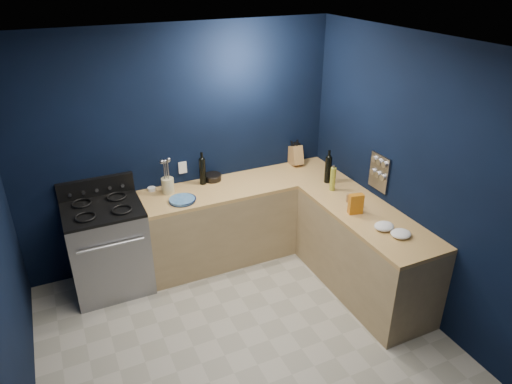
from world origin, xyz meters
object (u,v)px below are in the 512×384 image
utensil_crock (168,186)px  crouton_bag (356,204)px  knife_block (295,155)px  plate_stack (182,200)px  gas_range (109,249)px

utensil_crock → crouton_bag: bearing=-38.0°
knife_block → crouton_bag: bearing=-89.0°
plate_stack → knife_block: size_ratio=1.16×
knife_block → crouton_bag: size_ratio=1.12×
crouton_bag → plate_stack: bearing=160.0°
gas_range → plate_stack: size_ratio=3.46×
knife_block → gas_range: bearing=-170.1°
gas_range → utensil_crock: 0.89m
gas_range → crouton_bag: crouton_bag is taller
gas_range → plate_stack: (0.78, -0.12, 0.46)m
crouton_bag → knife_block: bearing=100.1°
gas_range → knife_block: knife_block is taller
plate_stack → crouton_bag: size_ratio=1.30×
gas_range → knife_block: size_ratio=4.03×
gas_range → plate_stack: plate_stack is taller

